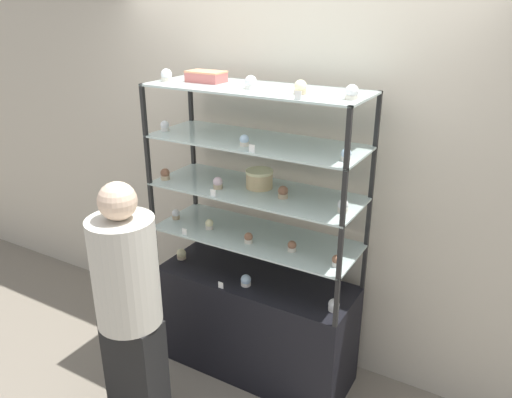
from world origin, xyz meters
The scene contains 34 objects.
ground_plane centered at (0.00, 0.00, 0.00)m, with size 20.00×20.00×0.00m, color gray.
back_wall centered at (0.00, 0.39, 1.30)m, with size 8.00×0.05×2.60m.
display_base centered at (0.00, 0.00, 0.37)m, with size 1.32×0.49×0.73m.
display_riser_lower centered at (0.00, 0.00, 1.03)m, with size 1.32×0.49×0.31m.
display_riser_middle centered at (0.00, 0.00, 1.34)m, with size 1.32×0.49×0.31m.
display_riser_upper centered at (0.00, 0.00, 1.65)m, with size 1.32×0.49×0.31m.
display_riser_top centered at (0.00, 0.00, 1.96)m, with size 1.32×0.49×0.31m.
layer_cake_centerpiece centered at (0.00, 0.04, 1.41)m, with size 0.17×0.17×0.11m.
sheet_cake_frosted centered at (-0.36, 0.02, 2.01)m, with size 0.23×0.14×0.07m.
cupcake_0 centered at (-0.59, -0.04, 0.77)m, with size 0.07×0.07×0.07m.
cupcake_1 centered at (-0.01, -0.11, 0.77)m, with size 0.07×0.07×0.07m.
cupcake_2 centered at (0.58, -0.09, 0.77)m, with size 0.07×0.07×0.07m.
price_tag_0 centered at (-0.13, -0.23, 0.76)m, with size 0.04×0.00×0.04m.
cupcake_3 centered at (-0.60, -0.05, 1.08)m, with size 0.05×0.05×0.07m.
cupcake_4 centered at (-0.31, -0.07, 1.08)m, with size 0.05×0.05×0.07m.
cupcake_5 centered at (0.01, -0.11, 1.08)m, with size 0.05×0.05×0.07m.
cupcake_6 centered at (0.29, -0.08, 1.08)m, with size 0.05×0.05×0.07m.
cupcake_7 centered at (0.59, -0.11, 1.08)m, with size 0.05×0.05×0.07m.
price_tag_1 centered at (-0.40, -0.23, 1.07)m, with size 0.04×0.00×0.04m.
cupcake_8 centered at (-0.60, -0.13, 1.39)m, with size 0.06×0.06×0.07m.
cupcake_9 centered at (-0.21, -0.10, 1.39)m, with size 0.06×0.06×0.07m.
cupcake_10 centered at (0.21, -0.04, 1.39)m, with size 0.06×0.06×0.07m.
cupcake_11 centered at (0.59, -0.06, 1.39)m, with size 0.06×0.06×0.07m.
price_tag_2 centered at (-0.16, -0.23, 1.38)m, with size 0.04×0.00×0.04m.
cupcake_12 centered at (-0.62, -0.09, 1.70)m, with size 0.05×0.05×0.07m.
cupcake_13 centered at (0.00, -0.13, 1.70)m, with size 0.05×0.05×0.07m.
cupcake_14 centered at (0.60, -0.11, 1.70)m, with size 0.05×0.05×0.07m.
price_tag_3 centered at (0.10, -0.23, 1.69)m, with size 0.04×0.00×0.04m.
cupcake_15 centered at (-0.59, -0.07, 2.01)m, with size 0.07×0.07×0.07m.
cupcake_16 centered at (0.00, -0.06, 2.01)m, with size 0.07×0.07×0.07m.
cupcake_17 centered at (0.31, -0.07, 2.01)m, with size 0.07×0.07×0.07m.
cupcake_18 centered at (0.60, -0.08, 2.01)m, with size 0.07×0.07×0.07m.
price_tag_4 centered at (0.37, -0.23, 2.00)m, with size 0.04×0.00×0.04m.
customer_figure centered at (-0.39, -0.77, 0.84)m, with size 0.37×0.37×1.57m.
Camera 1 is at (1.44, -2.48, 2.44)m, focal length 35.00 mm.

